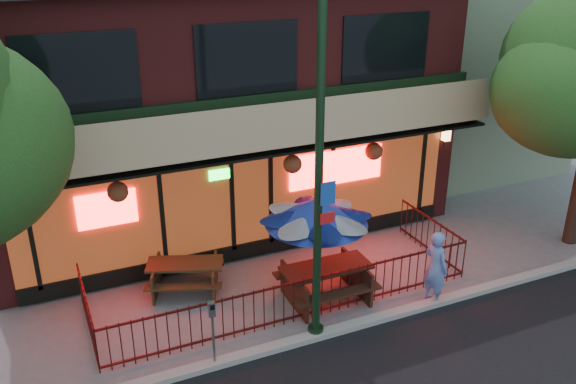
% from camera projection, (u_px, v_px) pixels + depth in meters
% --- Properties ---
extents(ground, '(80.00, 80.00, 0.00)m').
position_uv_depth(ground, '(307.00, 324.00, 12.80)').
color(ground, gray).
rests_on(ground, ground).
extents(curb, '(80.00, 0.25, 0.12)m').
position_uv_depth(curb, '(318.00, 335.00, 12.36)').
color(curb, '#999993').
rests_on(curb, ground).
extents(restaurant_building, '(12.96, 9.49, 8.05)m').
position_uv_depth(restaurant_building, '(199.00, 66.00, 17.13)').
color(restaurant_building, maroon).
rests_on(restaurant_building, ground).
extents(neighbor_building, '(6.00, 7.00, 6.00)m').
position_uv_depth(neighbor_building, '(443.00, 73.00, 21.45)').
color(neighbor_building, gray).
rests_on(neighbor_building, ground).
extents(patio_fence, '(8.44, 2.62, 1.00)m').
position_uv_depth(patio_fence, '(297.00, 287.00, 12.97)').
color(patio_fence, '#3C0D0D').
rests_on(patio_fence, ground).
extents(street_light, '(0.43, 0.32, 7.00)m').
position_uv_depth(street_light, '(319.00, 194.00, 11.22)').
color(street_light, black).
rests_on(street_light, ground).
extents(picnic_table_left, '(2.05, 1.83, 0.73)m').
position_uv_depth(picnic_table_left, '(185.00, 272.00, 13.83)').
color(picnic_table_left, '#3E2B16').
rests_on(picnic_table_left, ground).
extents(picnic_table_right, '(2.01, 1.56, 0.85)m').
position_uv_depth(picnic_table_right, '(326.00, 278.00, 13.47)').
color(picnic_table_right, '#381D13').
rests_on(picnic_table_right, ground).
extents(patio_umbrella, '(2.21, 2.21, 2.52)m').
position_uv_depth(patio_umbrella, '(317.00, 211.00, 12.88)').
color(patio_umbrella, gray).
rests_on(patio_umbrella, ground).
extents(pedestrian, '(0.51, 0.69, 1.73)m').
position_uv_depth(pedestrian, '(436.00, 267.00, 13.27)').
color(pedestrian, '#6683CC').
rests_on(pedestrian, ground).
extents(parking_meter_near, '(0.14, 0.12, 1.43)m').
position_uv_depth(parking_meter_near, '(212.00, 323.00, 11.20)').
color(parking_meter_near, gray).
rests_on(parking_meter_near, ground).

